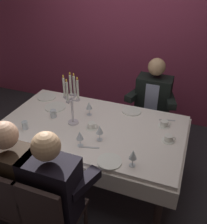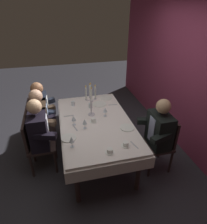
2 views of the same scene
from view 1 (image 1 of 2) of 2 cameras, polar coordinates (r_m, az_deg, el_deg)
The scene contains 24 objects.
ground_plane at distance 3.14m, azimuth -2.35°, elevation -14.24°, with size 12.00×12.00×0.00m, color #2E2D34.
back_wall at distance 3.89m, azimuth 7.33°, elevation 17.72°, with size 6.00×0.12×2.70m, color #8C3250.
dining_table at distance 2.74m, azimuth -2.62°, elevation -5.04°, with size 1.94×1.14×0.74m.
candelabra at distance 2.58m, azimuth -7.15°, elevation 2.60°, with size 0.19×0.19×0.58m.
dinner_plate_0 at distance 2.22m, azimuth 1.34°, elevation -11.00°, with size 0.21×0.21×0.01m, color white.
dinner_plate_1 at distance 3.03m, azimuth -10.72°, elevation 1.10°, with size 0.25×0.25×0.01m, color white.
dinner_plate_2 at distance 3.28m, azimuth -12.62°, elevation 3.31°, with size 0.23×0.23×0.01m, color white.
dinner_plate_3 at distance 2.91m, azimuth 6.34°, elevation 0.21°, with size 0.22×0.22×0.01m, color white.
wine_glass_0 at distance 2.39m, azimuth -0.89°, elevation -4.01°, with size 0.07×0.07×0.16m.
wine_glass_1 at distance 2.79m, azimuth -3.27°, elevation 1.41°, with size 0.07×0.07×0.16m.
wine_glass_2 at distance 2.33m, azimuth -5.33°, elevation -5.32°, with size 0.07×0.07×0.16m.
wine_glass_3 at distance 2.13m, azimuth 6.63°, elevation -9.54°, with size 0.07×0.07×0.16m.
water_tumbler_0 at distance 2.83m, azimuth -11.20°, elevation -0.36°, with size 0.07×0.07×0.09m, color silver.
water_tumbler_1 at distance 2.71m, azimuth -17.18°, elevation -2.82°, with size 0.06×0.06×0.08m, color silver.
coffee_cup_0 at distance 2.61m, azimuth -2.67°, elevation -3.06°, with size 0.13×0.12×0.06m.
coffee_cup_1 at distance 2.71m, azimuth 13.44°, elevation -2.59°, with size 0.13×0.12×0.06m.
coffee_cup_2 at distance 2.51m, azimuth 14.33°, elevation -5.77°, with size 0.13×0.12×0.06m.
knife_0 at distance 2.37m, azimuth -3.25°, elevation -7.91°, with size 0.19×0.02×0.01m, color #B7B7BC.
spoon_1 at distance 2.48m, azimuth -11.81°, elevation -6.62°, with size 0.17×0.02×0.01m, color #B7B7BC.
fork_2 at distance 2.83m, azimuth 14.07°, elevation -1.79°, with size 0.17×0.02×0.01m, color #B7B7BC.
fork_3 at distance 3.17m, azimuth -7.36°, elevation 2.77°, with size 0.17×0.02×0.01m, color #B7B7BC.
seated_diner_1 at distance 2.23m, azimuth -19.50°, elevation -13.29°, with size 0.63×0.48×1.24m.
seated_diner_2 at distance 2.06m, azimuth -11.55°, elevation -16.29°, with size 0.63×0.48×1.24m.
seated_diner_3 at distance 3.29m, azimuth 11.12°, elevation 3.42°, with size 0.63×0.48×1.24m.
Camera 1 is at (0.91, -2.01, 2.23)m, focal length 40.82 mm.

